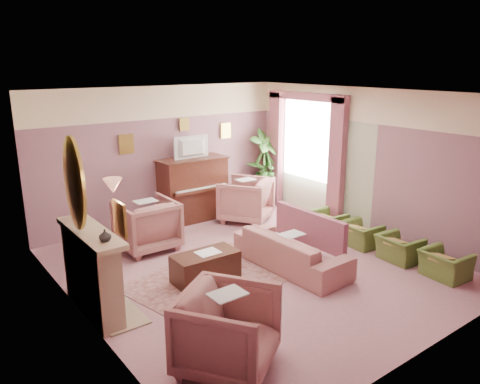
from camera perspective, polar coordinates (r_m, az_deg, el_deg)
floor at (r=7.78m, az=1.67°, el=-9.13°), size 5.50×6.00×0.01m
ceiling at (r=7.08m, az=1.85°, el=11.92°), size 5.50×6.00×0.01m
wall_back at (r=9.77m, az=-9.35°, el=4.45°), size 5.50×0.02×2.80m
wall_front at (r=5.42m, az=22.13°, el=-5.59°), size 5.50×0.02×2.80m
wall_left at (r=6.05m, az=-19.05°, el=-3.13°), size 0.02×6.00×2.80m
wall_right at (r=9.24m, az=15.21°, el=3.47°), size 0.02×6.00×2.80m
picture_rail_band at (r=9.61m, az=-9.61°, el=10.73°), size 5.50×0.01×0.65m
stripe_panel at (r=10.12m, az=9.25°, el=2.96°), size 0.01×3.00×2.15m
fireplace_surround at (r=6.58m, az=-17.62°, el=-9.45°), size 0.30×1.40×1.10m
fireplace_inset at (r=6.67m, az=-16.70°, el=-10.44°), size 0.18×0.72×0.68m
fire_ember at (r=6.76m, az=-16.26°, el=-11.74°), size 0.06×0.54×0.10m
mantel_shelf at (r=6.37m, az=-17.79°, el=-4.74°), size 0.40×1.55×0.07m
hearth at (r=6.87m, az=-15.65°, el=-13.18°), size 0.55×1.50×0.02m
mirror_frame at (r=6.14m, az=-19.54°, el=0.99°), size 0.04×0.72×1.20m
mirror_glass at (r=6.14m, az=-19.31°, el=1.03°), size 0.01×0.60×1.06m
sconce_shade at (r=5.15m, az=-15.25°, el=0.75°), size 0.20×0.20×0.16m
piano at (r=9.90m, az=-5.74°, el=0.27°), size 1.40×0.60×1.30m
piano_keyshelf at (r=9.60m, az=-4.66°, el=0.23°), size 1.30×0.12×0.06m
piano_keys at (r=9.59m, az=-4.67°, el=0.47°), size 1.20×0.08×0.02m
piano_top at (r=9.75m, az=-5.85°, el=4.01°), size 1.45×0.65×0.04m
television at (r=9.66m, az=-5.74°, el=5.65°), size 0.80×0.12×0.48m
print_back_left at (r=9.34m, az=-13.68°, el=5.70°), size 0.30×0.03×0.38m
print_back_right at (r=10.47m, az=-1.77°, el=7.49°), size 0.26×0.03×0.34m
print_back_mid at (r=9.88m, az=-6.81°, el=8.19°), size 0.22×0.03×0.26m
print_left_wall at (r=4.88m, az=-14.45°, el=-3.20°), size 0.03×0.28×0.36m
window_blind at (r=10.15m, az=8.24°, el=6.63°), size 0.03×1.40×1.80m
curtain_left at (r=9.55m, az=11.72°, el=3.46°), size 0.16×0.34×2.60m
curtain_right at (r=10.82m, az=4.40°, el=5.15°), size 0.16×0.34×2.60m
pelmet at (r=10.00m, az=8.11°, el=11.46°), size 0.16×2.20×0.16m
mantel_plant at (r=6.82m, az=-19.39°, el=-2.04°), size 0.16×0.16×0.28m
mantel_vase at (r=5.89m, az=-16.13°, el=-5.12°), size 0.16×0.16×0.16m
area_rug at (r=7.40m, az=-3.13°, el=-10.46°), size 2.82×2.28×0.01m
coffee_table at (r=7.26m, az=-4.23°, el=-9.11°), size 1.01×0.53×0.45m
table_paper at (r=7.19m, az=-3.93°, el=-7.34°), size 0.35×0.28×0.01m
sofa at (r=7.64m, az=6.29°, el=-6.33°), size 0.68×2.03×0.82m
sofa_throw at (r=7.84m, az=8.47°, el=-4.36°), size 0.10×1.54×0.56m
floral_armchair_left at (r=8.48m, az=-11.32°, el=-3.63°), size 0.97×0.97×1.01m
floral_armchair_right at (r=9.81m, az=0.68°, el=-0.70°), size 0.97×0.97×1.01m
floral_armchair_front at (r=5.23m, az=-1.50°, el=-16.12°), size 0.97×0.97×1.01m
olive_chair_a at (r=7.97m, az=23.76°, el=-7.62°), size 0.47×0.67×0.58m
olive_chair_b at (r=8.35m, az=18.88°, el=-6.06°), size 0.47×0.67×0.58m
olive_chair_c at (r=8.80m, az=14.49°, el=-4.60°), size 0.47×0.67×0.58m
olive_chair_d at (r=9.29m, az=10.56°, el=-3.27°), size 0.47×0.67×0.58m
side_table at (r=10.83m, az=2.93°, el=0.02°), size 0.52×0.52×0.70m
side_plant_big at (r=10.71m, az=2.96°, el=2.70°), size 0.30×0.30×0.34m
side_plant_small at (r=10.71m, az=3.80°, el=2.54°), size 0.16×0.16×0.28m
palm_pot at (r=11.04m, az=2.94°, el=-0.65°), size 0.34×0.34×0.34m
palm_plant at (r=10.83m, az=3.01°, el=3.88°), size 0.76×0.76×1.44m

